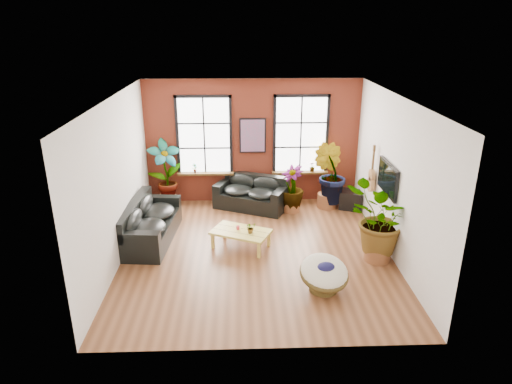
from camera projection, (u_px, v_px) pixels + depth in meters
room at (257, 178)px, 9.94m from camera, size 6.04×6.54×3.54m
sofa_back at (252, 194)px, 12.79m from camera, size 2.17×1.66×0.90m
sofa_left at (148, 223)px, 10.87m from camera, size 1.20×2.47×0.95m
coffee_table at (241, 233)px, 10.53m from camera, size 1.50×1.23×0.51m
papasan_chair at (324, 273)px, 8.85m from camera, size 1.17×1.17×0.72m
poster at (253, 136)px, 12.70m from camera, size 0.74×0.06×0.98m
tv_wall_unit at (383, 179)px, 10.53m from camera, size 0.13×1.86×1.20m
media_box at (351, 200)px, 12.76m from camera, size 0.76×0.69×0.51m
pot_back_left at (168, 200)px, 12.96m from camera, size 0.53×0.53×0.34m
pot_back_right at (327, 200)px, 12.87m from camera, size 0.63×0.63×0.40m
pot_right_wall at (377, 251)px, 10.04m from camera, size 0.64×0.64×0.43m
pot_mid at (291, 205)px, 12.59m from camera, size 0.61×0.61×0.34m
floor_plant_back_left at (166, 171)px, 12.68m from camera, size 1.11×0.98×1.77m
floor_plant_back_right at (329, 174)px, 12.60m from camera, size 1.17×1.14×1.66m
floor_plant_right_wall at (380, 220)px, 9.77m from camera, size 1.89×1.87×1.59m
floor_plant_mid at (292, 187)px, 12.40m from camera, size 0.92×0.92×1.17m
table_plant at (251, 228)px, 10.38m from camera, size 0.28×0.27×0.25m
sill_plant_left at (195, 168)px, 12.92m from camera, size 0.17×0.17×0.27m
sill_plant_right at (312, 167)px, 13.03m from camera, size 0.19×0.19×0.27m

